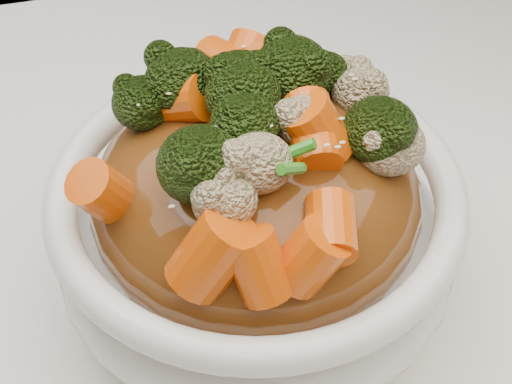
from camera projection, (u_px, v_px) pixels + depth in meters
name	position (u px, v px, depth m)	size (l,w,h in m)	color
tablecloth	(274.00, 314.00, 0.51)	(1.20, 0.80, 0.04)	white
bowl	(256.00, 234.00, 0.47)	(0.24, 0.24, 0.09)	white
sauce_base	(256.00, 196.00, 0.45)	(0.19, 0.19, 0.10)	#5D3010
carrots	(256.00, 102.00, 0.40)	(0.19, 0.19, 0.05)	#DC5007
broccoli	(256.00, 104.00, 0.40)	(0.19, 0.19, 0.05)	black
cauliflower	(256.00, 107.00, 0.40)	(0.19, 0.19, 0.04)	tan
scallions	(256.00, 101.00, 0.40)	(0.14, 0.14, 0.02)	#2E821E
sesame_seeds	(256.00, 101.00, 0.40)	(0.17, 0.17, 0.01)	beige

